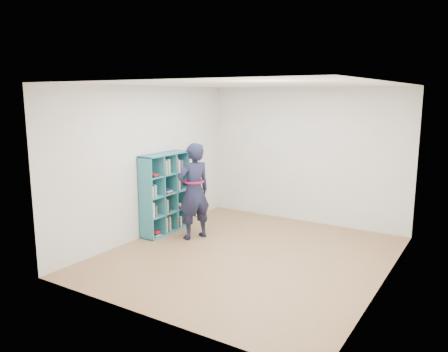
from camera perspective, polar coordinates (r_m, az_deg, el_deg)
The scene contains 9 objects.
floor at distance 6.88m, azimuth 3.13°, elevation -10.32°, with size 4.50×4.50×0.00m, color olive.
ceiling at distance 6.43m, azimuth 3.36°, elevation 11.89°, with size 4.50×4.50×0.00m, color white.
wall_left at distance 7.68m, azimuth -9.93°, elevation 1.80°, with size 0.02×4.50×2.60m, color beige.
wall_right at distance 5.85m, azimuth 20.66°, elevation -1.45°, with size 0.02×4.50×2.60m, color beige.
wall_back at distance 8.54m, azimuth 10.58°, elevation 2.65°, with size 4.00×0.02×2.60m, color beige.
wall_front at distance 4.73m, azimuth -10.11°, elevation -3.66°, with size 4.00×0.02×2.60m, color beige.
bookshelf at distance 7.89m, azimuth -7.81°, elevation -2.37°, with size 0.31×1.08×1.43m.
person at distance 7.46m, azimuth -3.95°, elevation -1.99°, with size 0.60×0.71×1.66m.
smartphone at distance 7.60m, azimuth -4.04°, elevation -0.93°, with size 0.06×0.11×0.15m.
Camera 1 is at (3.10, -5.63, 2.45)m, focal length 35.00 mm.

